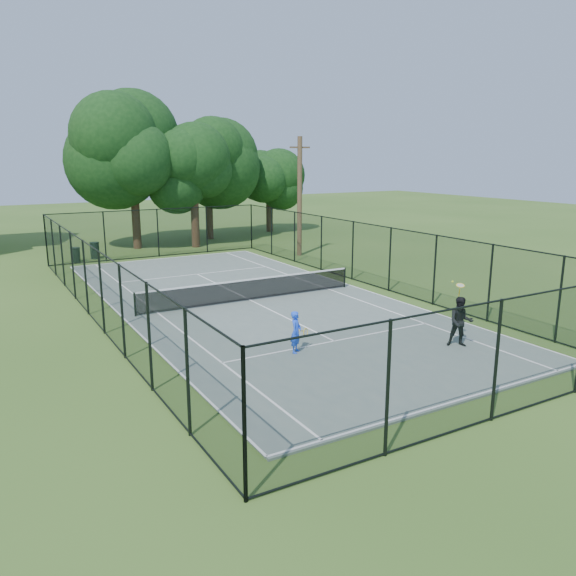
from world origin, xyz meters
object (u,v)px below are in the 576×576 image
trash_bin_right (95,250)px  player_black (461,322)px  player_blue (296,332)px  trash_bin_left (75,255)px  utility_pole (300,196)px  tennis_net (250,289)px

trash_bin_right → player_black: size_ratio=0.50×
player_blue → trash_bin_left: bearing=99.0°
player_blue → player_black: 5.42m
trash_bin_right → player_black: player_black is taller
utility_pole → player_black: utility_pole is taller
trash_bin_left → utility_pole: utility_pole is taller
trash_bin_left → trash_bin_right: trash_bin_right is taller
tennis_net → player_black: bearing=-69.6°
trash_bin_left → utility_pole: 14.01m
player_blue → player_black: bearing=-23.5°
trash_bin_left → utility_pole: size_ratio=0.12×
utility_pole → player_blue: 18.63m
utility_pole → player_black: size_ratio=3.59×
tennis_net → utility_pole: 12.39m
tennis_net → trash_bin_right: (-3.64, 14.26, -0.06)m
utility_pole → player_blue: utility_pole is taller
tennis_net → trash_bin_left: 14.52m
tennis_net → trash_bin_right: 14.72m
trash_bin_right → player_black: (6.93, -23.11, 0.38)m
player_black → trash_bin_left: bearing=110.0°
trash_bin_left → player_blue: 20.61m
tennis_net → player_black: (3.30, -8.85, 0.31)m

